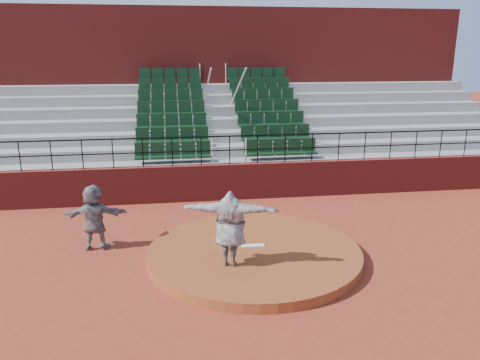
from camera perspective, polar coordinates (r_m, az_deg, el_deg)
The scene contains 9 objects.
ground at distance 12.31m, azimuth 1.72°, elevation -9.41°, with size 90.00×90.00×0.00m, color maroon.
pitchers_mound at distance 12.26m, azimuth 1.72°, elevation -8.88°, with size 5.50×5.50×0.25m, color brown.
pitching_rubber at distance 12.34m, azimuth 1.61°, elevation -8.00°, with size 0.60×0.15×0.03m, color white.
boundary_wall at distance 16.74m, azimuth -1.25°, elevation -0.20°, with size 24.00×0.30×1.30m, color maroon.
wall_railing at distance 16.41m, azimuth -1.28°, elevation 4.44°, with size 24.04×0.05×1.03m.
seating_deck at distance 20.09m, azimuth -2.56°, elevation 4.75°, with size 24.00×5.97×4.63m.
press_box_facade at distance 23.72m, azimuth -3.63°, elevation 11.56°, with size 24.00×3.00×7.10m, color maroon.
pitcher at distance 11.00m, azimuth -1.22°, elevation -5.90°, with size 2.27×0.62×1.85m, color black.
fielder at distance 13.09m, azimuth -17.33°, elevation -4.34°, with size 1.67×0.53×1.80m, color black.
Camera 1 is at (-1.99, -10.98, 5.20)m, focal length 35.00 mm.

